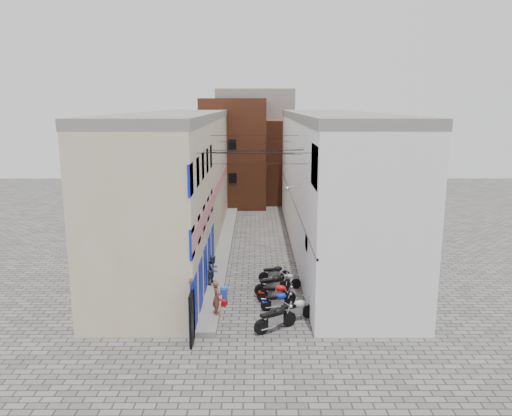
{
  "coord_description": "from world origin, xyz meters",
  "views": [
    {
      "loc": [
        0.05,
        -19.17,
        9.57
      ],
      "look_at": [
        0.08,
        12.05,
        3.0
      ],
      "focal_mm": 35.0,
      "sensor_mm": 36.0,
      "label": 1
    }
  ],
  "objects_px": {
    "person_a": "(217,297)",
    "person_b": "(213,269)",
    "motorcycle_d": "(276,292)",
    "motorcycle_b": "(296,309)",
    "motorcycle_g": "(275,272)",
    "motorcycle_f": "(285,280)",
    "red_crate": "(223,303)",
    "motorcycle_c": "(278,300)",
    "water_jug_far": "(224,292)",
    "motorcycle_e": "(273,283)",
    "motorcycle_a": "(275,317)",
    "water_jug_near": "(224,294)"
  },
  "relations": [
    {
      "from": "motorcycle_c",
      "to": "motorcycle_e",
      "type": "distance_m",
      "value": 1.96
    },
    {
      "from": "motorcycle_a",
      "to": "person_b",
      "type": "height_order",
      "value": "person_b"
    },
    {
      "from": "motorcycle_b",
      "to": "motorcycle_g",
      "type": "relative_size",
      "value": 1.1
    },
    {
      "from": "motorcycle_b",
      "to": "red_crate",
      "type": "distance_m",
      "value": 3.83
    },
    {
      "from": "motorcycle_g",
      "to": "motorcycle_b",
      "type": "bearing_deg",
      "value": -4.7
    },
    {
      "from": "motorcycle_c",
      "to": "red_crate",
      "type": "height_order",
      "value": "motorcycle_c"
    },
    {
      "from": "motorcycle_b",
      "to": "motorcycle_f",
      "type": "relative_size",
      "value": 1.16
    },
    {
      "from": "motorcycle_c",
      "to": "water_jug_far",
      "type": "xyz_separation_m",
      "value": [
        -2.65,
        1.47,
        -0.2
      ]
    },
    {
      "from": "motorcycle_b",
      "to": "person_a",
      "type": "distance_m",
      "value": 3.57
    },
    {
      "from": "motorcycle_a",
      "to": "motorcycle_d",
      "type": "bearing_deg",
      "value": 144.69
    },
    {
      "from": "motorcycle_b",
      "to": "person_b",
      "type": "height_order",
      "value": "person_b"
    },
    {
      "from": "person_a",
      "to": "person_b",
      "type": "distance_m",
      "value": 3.89
    },
    {
      "from": "motorcycle_a",
      "to": "motorcycle_c",
      "type": "bearing_deg",
      "value": 142.55
    },
    {
      "from": "motorcycle_a",
      "to": "person_a",
      "type": "xyz_separation_m",
      "value": [
        -2.6,
        1.14,
        0.42
      ]
    },
    {
      "from": "person_a",
      "to": "motorcycle_f",
      "type": "bearing_deg",
      "value": -60.12
    },
    {
      "from": "water_jug_near",
      "to": "person_a",
      "type": "bearing_deg",
      "value": -93.58
    },
    {
      "from": "motorcycle_b",
      "to": "motorcycle_g",
      "type": "bearing_deg",
      "value": 162.78
    },
    {
      "from": "motorcycle_b",
      "to": "water_jug_far",
      "type": "distance_m",
      "value": 4.33
    },
    {
      "from": "motorcycle_b",
      "to": "motorcycle_c",
      "type": "bearing_deg",
      "value": -174.42
    },
    {
      "from": "motorcycle_d",
      "to": "red_crate",
      "type": "xyz_separation_m",
      "value": [
        -2.62,
        -0.33,
        -0.42
      ]
    },
    {
      "from": "water_jug_near",
      "to": "person_b",
      "type": "bearing_deg",
      "value": 112.84
    },
    {
      "from": "motorcycle_d",
      "to": "motorcycle_f",
      "type": "height_order",
      "value": "motorcycle_d"
    },
    {
      "from": "motorcycle_b",
      "to": "person_a",
      "type": "relative_size",
      "value": 1.26
    },
    {
      "from": "person_a",
      "to": "person_b",
      "type": "height_order",
      "value": "person_a"
    },
    {
      "from": "motorcycle_g",
      "to": "red_crate",
      "type": "bearing_deg",
      "value": -51.39
    },
    {
      "from": "motorcycle_a",
      "to": "water_jug_far",
      "type": "relative_size",
      "value": 3.69
    },
    {
      "from": "motorcycle_d",
      "to": "person_b",
      "type": "height_order",
      "value": "person_b"
    },
    {
      "from": "motorcycle_d",
      "to": "motorcycle_g",
      "type": "xyz_separation_m",
      "value": [
        0.02,
        3.01,
        -0.03
      ]
    },
    {
      "from": "water_jug_far",
      "to": "red_crate",
      "type": "height_order",
      "value": "water_jug_far"
    },
    {
      "from": "motorcycle_c",
      "to": "person_a",
      "type": "distance_m",
      "value": 3.04
    },
    {
      "from": "motorcycle_a",
      "to": "motorcycle_c",
      "type": "relative_size",
      "value": 1.26
    },
    {
      "from": "motorcycle_c",
      "to": "motorcycle_g",
      "type": "distance_m",
      "value": 3.86
    },
    {
      "from": "person_b",
      "to": "motorcycle_c",
      "type": "bearing_deg",
      "value": -106.23
    },
    {
      "from": "motorcycle_d",
      "to": "person_b",
      "type": "distance_m",
      "value": 3.83
    },
    {
      "from": "motorcycle_b",
      "to": "water_jug_near",
      "type": "xyz_separation_m",
      "value": [
        -3.39,
        2.57,
        -0.31
      ]
    },
    {
      "from": "motorcycle_g",
      "to": "person_b",
      "type": "height_order",
      "value": "person_b"
    },
    {
      "from": "motorcycle_a",
      "to": "person_a",
      "type": "distance_m",
      "value": 2.87
    },
    {
      "from": "motorcycle_f",
      "to": "person_b",
      "type": "xyz_separation_m",
      "value": [
        -3.76,
        0.09,
        0.53
      ]
    },
    {
      "from": "motorcycle_d",
      "to": "water_jug_far",
      "type": "bearing_deg",
      "value": -98.99
    },
    {
      "from": "motorcycle_e",
      "to": "water_jug_far",
      "type": "height_order",
      "value": "motorcycle_e"
    },
    {
      "from": "motorcycle_f",
      "to": "person_a",
      "type": "xyz_separation_m",
      "value": [
        -3.3,
        -3.78,
        0.54
      ]
    },
    {
      "from": "person_b",
      "to": "red_crate",
      "type": "height_order",
      "value": "person_b"
    },
    {
      "from": "motorcycle_b",
      "to": "motorcycle_g",
      "type": "xyz_separation_m",
      "value": [
        -0.75,
        5.07,
        -0.05
      ]
    },
    {
      "from": "motorcycle_g",
      "to": "water_jug_near",
      "type": "bearing_deg",
      "value": -59.66
    },
    {
      "from": "motorcycle_d",
      "to": "water_jug_far",
      "type": "xyz_separation_m",
      "value": [
        -2.62,
        0.63,
        -0.27
      ]
    },
    {
      "from": "person_a",
      "to": "person_b",
      "type": "relative_size",
      "value": 1.01
    },
    {
      "from": "motorcycle_c",
      "to": "motorcycle_g",
      "type": "relative_size",
      "value": 0.93
    },
    {
      "from": "motorcycle_e",
      "to": "motorcycle_f",
      "type": "relative_size",
      "value": 1.19
    },
    {
      "from": "motorcycle_f",
      "to": "person_b",
      "type": "height_order",
      "value": "person_b"
    },
    {
      "from": "water_jug_far",
      "to": "motorcycle_e",
      "type": "bearing_deg",
      "value": 10.81
    }
  ]
}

